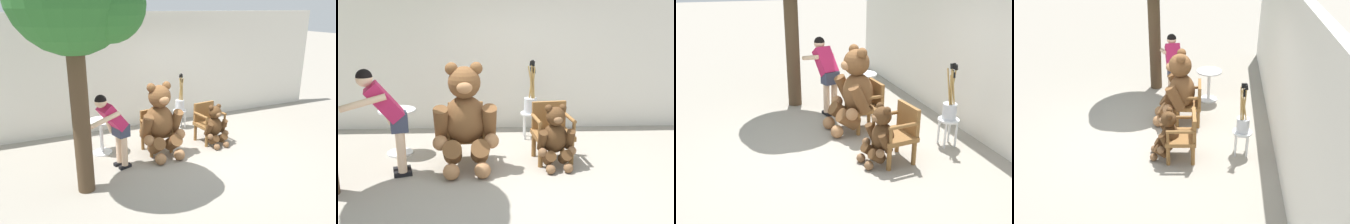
% 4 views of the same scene
% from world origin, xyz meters
% --- Properties ---
extents(ground_plane, '(60.00, 60.00, 0.00)m').
position_xyz_m(ground_plane, '(0.00, 0.00, 0.00)').
color(ground_plane, gray).
extents(back_wall, '(10.00, 0.16, 2.80)m').
position_xyz_m(back_wall, '(0.00, 2.40, 1.40)').
color(back_wall, silver).
rests_on(back_wall, ground).
extents(wooden_chair_left, '(0.60, 0.56, 0.86)m').
position_xyz_m(wooden_chair_left, '(-0.64, 0.72, 0.46)').
color(wooden_chair_left, brown).
rests_on(wooden_chair_left, ground).
extents(wooden_chair_right, '(0.62, 0.58, 0.86)m').
position_xyz_m(wooden_chair_right, '(0.63, 0.72, 0.46)').
color(wooden_chair_right, brown).
rests_on(wooden_chair_right, ground).
extents(teddy_bear_large, '(0.91, 0.88, 1.51)m').
position_xyz_m(teddy_bear_large, '(-0.63, 0.45, 0.74)').
color(teddy_bear_large, brown).
rests_on(teddy_bear_large, ground).
extents(teddy_bear_small, '(0.56, 0.55, 0.92)m').
position_xyz_m(teddy_bear_small, '(0.64, 0.43, 0.45)').
color(teddy_bear_small, '#4C3019').
rests_on(teddy_bear_small, ground).
extents(person_visitor, '(0.78, 0.63, 1.48)m').
position_xyz_m(person_visitor, '(-1.64, 0.23, 0.89)').
color(person_visitor, black).
rests_on(person_visitor, ground).
extents(white_stool, '(0.34, 0.34, 0.46)m').
position_xyz_m(white_stool, '(0.41, 1.71, 0.36)').
color(white_stool, silver).
rests_on(white_stool, ground).
extents(brush_bucket, '(0.22, 0.22, 0.92)m').
position_xyz_m(brush_bucket, '(0.42, 1.71, 0.68)').
color(brush_bucket, silver).
rests_on(brush_bucket, white_stool).
extents(round_side_table, '(0.56, 0.56, 0.72)m').
position_xyz_m(round_side_table, '(-1.71, 1.02, 0.45)').
color(round_side_table, silver).
rests_on(round_side_table, ground).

